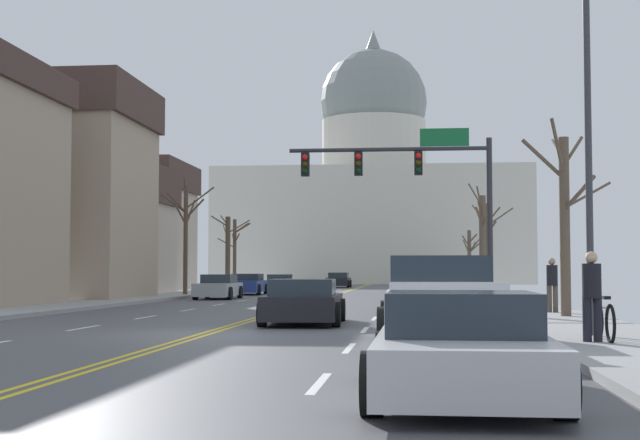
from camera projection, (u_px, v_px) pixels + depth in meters
name	position (u px, v px, depth m)	size (l,w,h in m)	color
ground	(204.00, 333.00, 20.20)	(20.00, 180.00, 0.20)	#4B4B51
signal_gantry	(416.00, 177.00, 35.17)	(7.91, 0.41, 6.83)	#28282D
street_lamp_right	(575.00, 84.00, 18.26)	(2.06, 0.24, 8.70)	#333338
capitol_building	(374.00, 201.00, 105.09)	(34.67, 19.66, 29.76)	beige
sedan_near_00	(430.00, 297.00, 30.18)	(2.05, 4.74, 1.14)	black
sedan_near_01	(304.00, 303.00, 24.14)	(2.21, 4.48, 1.20)	black
pickup_truck_near_02	(441.00, 305.00, 17.33)	(2.44, 5.55, 1.71)	silver
sedan_near_03	(461.00, 348.00, 10.12)	(2.08, 4.69, 1.18)	silver
sedan_oncoming_00	(218.00, 287.00, 45.72)	(1.96, 4.35, 1.24)	#9EA3A8
sedan_oncoming_01	(247.00, 285.00, 54.22)	(2.10, 4.63, 1.25)	navy
sedan_oncoming_02	(279.00, 283.00, 64.82)	(1.98, 4.27, 1.17)	silver
sedan_oncoming_03	(338.00, 280.00, 77.78)	(2.09, 4.63, 1.28)	black
flank_building_01	(107.00, 226.00, 67.60)	(12.14, 9.53, 9.49)	#B2A38E
flank_building_02	(82.00, 229.00, 55.57)	(10.39, 8.16, 7.85)	#B2A38E
flank_building_03	(10.00, 191.00, 45.03)	(13.58, 7.97, 10.71)	tan
bare_tree_00	(483.00, 244.00, 41.79)	(0.77, 2.80, 5.08)	brown
bare_tree_01	(228.00, 251.00, 64.01)	(2.53, 2.15, 5.29)	#4C3D2D
bare_tree_02	(565.00, 216.00, 25.75)	(2.54, 2.98, 5.52)	brown
bare_tree_03	(186.00, 232.00, 49.55)	(2.95, 2.26, 6.32)	#4C3D2D
bare_tree_04	(470.00, 257.00, 69.82)	(1.46, 0.91, 4.43)	brown
bare_tree_05	(235.00, 251.00, 68.42)	(2.59, 2.02, 5.19)	#4C3D2D
bare_tree_06	(487.00, 246.00, 47.34)	(2.48, 2.55, 5.83)	#4C3D2D
pedestrian_00	(592.00, 292.00, 16.33)	(0.35, 0.34, 1.63)	black
pedestrian_01	(552.00, 282.00, 27.92)	(0.35, 0.34, 1.68)	#4C4238
bicycle_parked	(604.00, 321.00, 16.63)	(0.12, 1.77, 0.85)	black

